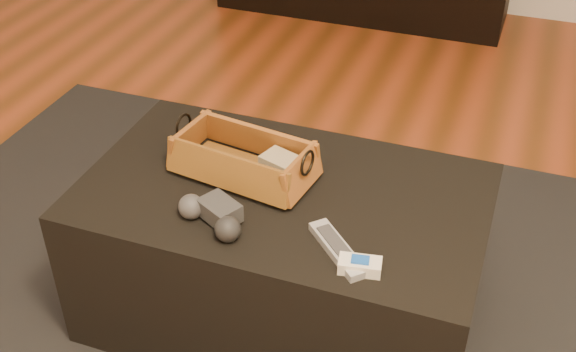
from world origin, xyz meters
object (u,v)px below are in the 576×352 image
(game_controller, at_px, (213,215))
(cream_gadget, at_px, (360,265))
(ottoman, at_px, (283,254))
(wicker_basket, at_px, (244,161))
(silver_remote, at_px, (338,249))
(tv_remote, at_px, (235,168))

(game_controller, relative_size, cream_gadget, 1.96)
(ottoman, height_order, wicker_basket, wicker_basket)
(wicker_basket, height_order, cream_gadget, wicker_basket)
(game_controller, relative_size, silver_remote, 1.12)
(ottoman, bearing_deg, wicker_basket, 166.34)
(ottoman, distance_m, cream_gadget, 0.40)
(game_controller, xyz_separation_m, silver_remote, (0.30, 0.01, -0.02))
(ottoman, xyz_separation_m, game_controller, (-0.10, -0.18, 0.24))
(tv_remote, relative_size, wicker_basket, 0.49)
(silver_remote, relative_size, cream_gadget, 1.75)
(tv_remote, bearing_deg, game_controller, -78.18)
(tv_remote, height_order, game_controller, game_controller)
(ottoman, distance_m, tv_remote, 0.27)
(ottoman, bearing_deg, game_controller, -119.47)
(game_controller, height_order, cream_gadget, game_controller)
(game_controller, bearing_deg, ottoman, 60.53)
(game_controller, bearing_deg, silver_remote, 1.09)
(ottoman, relative_size, game_controller, 5.21)
(wicker_basket, bearing_deg, silver_remote, -33.62)
(ottoman, xyz_separation_m, wicker_basket, (-0.12, 0.03, 0.25))
(silver_remote, distance_m, cream_gadget, 0.07)
(game_controller, bearing_deg, tv_remote, 99.12)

